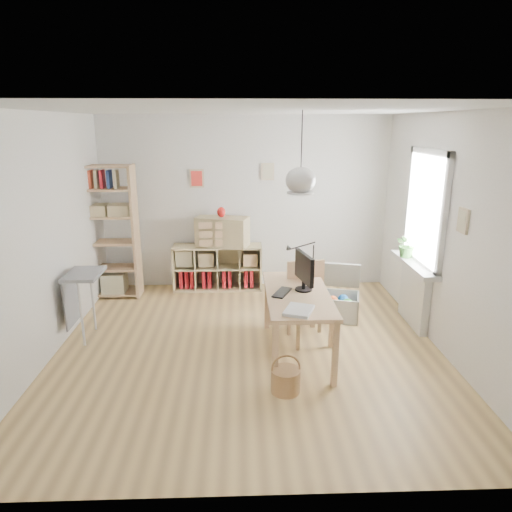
{
  "coord_description": "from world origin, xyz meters",
  "views": [
    {
      "loc": [
        -0.09,
        -4.91,
        2.57
      ],
      "look_at": [
        0.1,
        0.3,
        1.05
      ],
      "focal_mm": 32.0,
      "sensor_mm": 36.0,
      "label": 1
    }
  ],
  "objects_px": {
    "monitor": "(304,270)",
    "desk": "(297,300)",
    "cube_shelf": "(217,270)",
    "drawer_chest": "(222,231)",
    "chair": "(309,297)",
    "tall_bookshelf": "(109,227)",
    "storage_chest": "(335,300)"
  },
  "relations": [
    {
      "from": "monitor",
      "to": "desk",
      "type": "bearing_deg",
      "value": -147.48
    },
    {
      "from": "cube_shelf",
      "to": "drawer_chest",
      "type": "relative_size",
      "value": 1.76
    },
    {
      "from": "chair",
      "to": "desk",
      "type": "bearing_deg",
      "value": -125.65
    },
    {
      "from": "desk",
      "to": "tall_bookshelf",
      "type": "xyz_separation_m",
      "value": [
        -2.59,
        1.95,
        0.43
      ]
    },
    {
      "from": "cube_shelf",
      "to": "drawer_chest",
      "type": "bearing_deg",
      "value": -20.6
    },
    {
      "from": "tall_bookshelf",
      "to": "monitor",
      "type": "bearing_deg",
      "value": -35.09
    },
    {
      "from": "desk",
      "to": "monitor",
      "type": "distance_m",
      "value": 0.35
    },
    {
      "from": "desk",
      "to": "monitor",
      "type": "relative_size",
      "value": 3.07
    },
    {
      "from": "storage_chest",
      "to": "monitor",
      "type": "distance_m",
      "value": 1.38
    },
    {
      "from": "cube_shelf",
      "to": "monitor",
      "type": "bearing_deg",
      "value": -62.94
    },
    {
      "from": "chair",
      "to": "storage_chest",
      "type": "height_order",
      "value": "chair"
    },
    {
      "from": "cube_shelf",
      "to": "drawer_chest",
      "type": "distance_m",
      "value": 0.66
    },
    {
      "from": "drawer_chest",
      "to": "monitor",
      "type": "bearing_deg",
      "value": -47.49
    },
    {
      "from": "desk",
      "to": "cube_shelf",
      "type": "xyz_separation_m",
      "value": [
        -1.02,
        2.23,
        -0.36
      ]
    },
    {
      "from": "chair",
      "to": "storage_chest",
      "type": "bearing_deg",
      "value": 45.92
    },
    {
      "from": "drawer_chest",
      "to": "storage_chest",
      "type": "bearing_deg",
      "value": -18.08
    },
    {
      "from": "desk",
      "to": "chair",
      "type": "bearing_deg",
      "value": 63.53
    },
    {
      "from": "tall_bookshelf",
      "to": "storage_chest",
      "type": "bearing_deg",
      "value": -15.22
    },
    {
      "from": "cube_shelf",
      "to": "storage_chest",
      "type": "xyz_separation_m",
      "value": [
        1.69,
        -1.17,
        -0.07
      ]
    },
    {
      "from": "storage_chest",
      "to": "tall_bookshelf",
      "type": "bearing_deg",
      "value": 179.46
    },
    {
      "from": "tall_bookshelf",
      "to": "chair",
      "type": "distance_m",
      "value": 3.23
    },
    {
      "from": "storage_chest",
      "to": "drawer_chest",
      "type": "distance_m",
      "value": 2.07
    },
    {
      "from": "cube_shelf",
      "to": "storage_chest",
      "type": "bearing_deg",
      "value": -34.62
    },
    {
      "from": "tall_bookshelf",
      "to": "monitor",
      "type": "relative_size",
      "value": 4.1
    },
    {
      "from": "chair",
      "to": "tall_bookshelf",
      "type": "bearing_deg",
      "value": 141.17
    },
    {
      "from": "monitor",
      "to": "cube_shelf",
      "type": "bearing_deg",
      "value": 104.32
    },
    {
      "from": "chair",
      "to": "storage_chest",
      "type": "xyz_separation_m",
      "value": [
        0.48,
        0.69,
        -0.32
      ]
    },
    {
      "from": "chair",
      "to": "storage_chest",
      "type": "distance_m",
      "value": 0.9
    },
    {
      "from": "storage_chest",
      "to": "monitor",
      "type": "height_order",
      "value": "monitor"
    },
    {
      "from": "monitor",
      "to": "drawer_chest",
      "type": "relative_size",
      "value": 0.61
    },
    {
      "from": "tall_bookshelf",
      "to": "cube_shelf",
      "type": "bearing_deg",
      "value": 10.19
    },
    {
      "from": "chair",
      "to": "monitor",
      "type": "relative_size",
      "value": 1.97
    }
  ]
}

